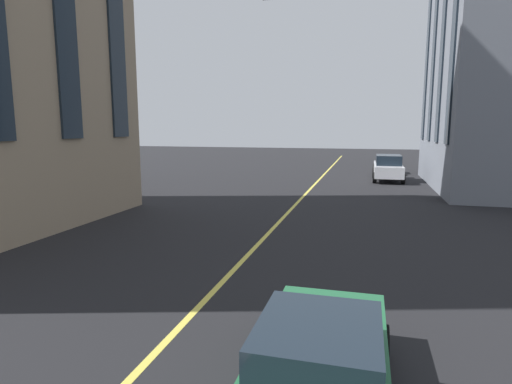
% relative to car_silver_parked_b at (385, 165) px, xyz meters
% --- Properties ---
extents(lane_centre_line, '(80.00, 0.16, 0.01)m').
position_rel_car_silver_parked_b_xyz_m(lane_centre_line, '(-19.05, 4.90, -0.70)').
color(lane_centre_line, '#D8C64C').
rests_on(lane_centre_line, ground_plane).
extents(car_silver_parked_b, '(4.40, 1.95, 1.37)m').
position_rel_car_silver_parked_b_xyz_m(car_silver_parked_b, '(0.00, 0.00, 0.00)').
color(car_silver_parked_b, '#B7BABF').
rests_on(car_silver_parked_b, ground_plane).
extents(car_green_near, '(4.40, 1.95, 1.37)m').
position_rel_car_silver_parked_b_xyz_m(car_green_near, '(-31.96, 2.00, 0.00)').
color(car_green_near, '#1E6038').
rests_on(car_green_near, ground_plane).
extents(car_white_parked_a, '(4.70, 2.14, 1.88)m').
position_rel_car_silver_parked_b_xyz_m(car_white_parked_a, '(-5.52, 0.00, 0.27)').
color(car_white_parked_a, silver).
rests_on(car_white_parked_a, ground_plane).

